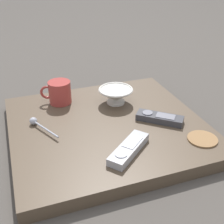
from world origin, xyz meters
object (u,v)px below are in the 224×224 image
tv_remote_near (160,118)px  tv_remote_far (129,149)px  cereal_bowl (116,95)px  drink_coaster (202,139)px  coffee_mug (59,92)px  teaspoon (36,123)px

tv_remote_near → tv_remote_far: 0.20m
cereal_bowl → drink_coaster: 0.35m
cereal_bowl → tv_remote_far: cereal_bowl is taller
tv_remote_far → cereal_bowl: bearing=-13.4°
cereal_bowl → coffee_mug: (0.07, 0.19, 0.01)m
teaspoon → tv_remote_near: size_ratio=0.90×
drink_coaster → teaspoon: bearing=61.9°
coffee_mug → tv_remote_near: coffee_mug is taller
tv_remote_far → teaspoon: bearing=44.8°
tv_remote_near → drink_coaster: (-0.14, -0.07, -0.01)m
coffee_mug → drink_coaster: coffee_mug is taller
tv_remote_near → tv_remote_far: size_ratio=0.93×
coffee_mug → teaspoon: 0.18m
drink_coaster → tv_remote_far: bearing=85.9°
teaspoon → tv_remote_near: 0.40m
tv_remote_near → teaspoon: bearing=74.9°
tv_remote_far → coffee_mug: bearing=18.4°
coffee_mug → teaspoon: bearing=143.1°
tv_remote_near → drink_coaster: 0.16m
teaspoon → cereal_bowl: bearing=-77.4°
cereal_bowl → tv_remote_near: bearing=-152.0°
cereal_bowl → drink_coaster: bearing=-152.5°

